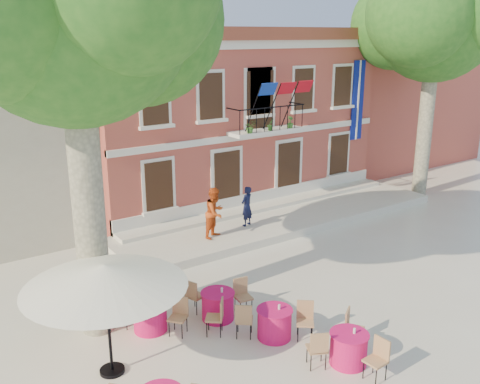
% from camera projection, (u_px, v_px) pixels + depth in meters
% --- Properties ---
extents(ground, '(90.00, 90.00, 0.00)m').
position_uv_depth(ground, '(322.00, 273.00, 16.86)').
color(ground, beige).
rests_on(ground, ground).
extents(main_building, '(13.50, 9.59, 7.50)m').
position_uv_depth(main_building, '(207.00, 112.00, 24.73)').
color(main_building, '#AD4B3E').
rests_on(main_building, ground).
extents(neighbor_east, '(9.40, 9.40, 6.40)m').
position_uv_depth(neighbor_east, '(368.00, 103.00, 32.27)').
color(neighbor_east, '#AD4B3E').
rests_on(neighbor_east, ground).
extents(terrace, '(14.00, 3.40, 0.30)m').
position_uv_depth(terrace, '(282.00, 218.00, 21.37)').
color(terrace, silver).
rests_on(terrace, ground).
extents(plane_tree_west, '(5.38, 5.38, 10.57)m').
position_uv_depth(plane_tree_west, '(71.00, 8.00, 11.44)').
color(plane_tree_west, '#A59E84').
rests_on(plane_tree_west, ground).
extents(plane_tree_east, '(5.35, 5.35, 10.51)m').
position_uv_depth(plane_tree_east, '(436.00, 21.00, 22.87)').
color(plane_tree_east, '#A59E84').
rests_on(plane_tree_east, ground).
extents(patio_umbrella, '(3.50, 3.50, 2.60)m').
position_uv_depth(patio_umbrella, '(105.00, 276.00, 11.25)').
color(patio_umbrella, black).
rests_on(patio_umbrella, ground).
extents(pedestrian_navy, '(0.64, 0.53, 1.52)m').
position_uv_depth(pedestrian_navy, '(247.00, 206.00, 19.95)').
color(pedestrian_navy, black).
rests_on(pedestrian_navy, terrace).
extents(pedestrian_orange, '(1.09, 1.01, 1.81)m').
position_uv_depth(pedestrian_orange, '(215.00, 213.00, 18.76)').
color(pedestrian_orange, '#C44817').
rests_on(pedestrian_orange, terrace).
extents(cafe_table_0, '(1.55, 1.75, 0.95)m').
position_uv_depth(cafe_table_0, '(150.00, 315.00, 13.49)').
color(cafe_table_0, '#D91461').
rests_on(cafe_table_0, ground).
extents(cafe_table_1, '(1.87, 1.67, 0.95)m').
position_uv_depth(cafe_table_1, '(349.00, 347.00, 12.11)').
color(cafe_table_1, '#D91461').
rests_on(cafe_table_1, ground).
extents(cafe_table_3, '(1.75, 1.85, 0.95)m').
position_uv_depth(cafe_table_3, '(218.00, 304.00, 14.02)').
color(cafe_table_3, '#D91461').
rests_on(cafe_table_3, ground).
extents(cafe_table_4, '(1.75, 1.55, 0.95)m').
position_uv_depth(cafe_table_4, '(274.00, 322.00, 13.16)').
color(cafe_table_4, '#D91461').
rests_on(cafe_table_4, ground).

